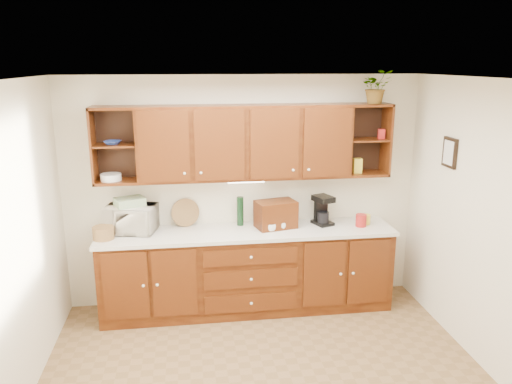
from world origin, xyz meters
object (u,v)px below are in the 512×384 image
object	(u,v)px
bread_box	(276,214)
potted_plant	(376,87)
microwave	(131,219)
coffee_maker	(322,210)

from	to	relation	value
bread_box	potted_plant	distance (m)	1.76
potted_plant	bread_box	bearing A→B (deg)	-178.76
microwave	potted_plant	world-z (taller)	potted_plant
potted_plant	microwave	bearing A→B (deg)	178.85
bread_box	coffee_maker	size ratio (longest dim) A/B	1.30
bread_box	coffee_maker	world-z (taller)	coffee_maker
bread_box	coffee_maker	xyz separation A→B (m)	(0.55, 0.05, 0.01)
microwave	coffee_maker	xyz separation A→B (m)	(2.13, -0.03, 0.01)
microwave	potted_plant	size ratio (longest dim) A/B	1.47
microwave	coffee_maker	world-z (taller)	coffee_maker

